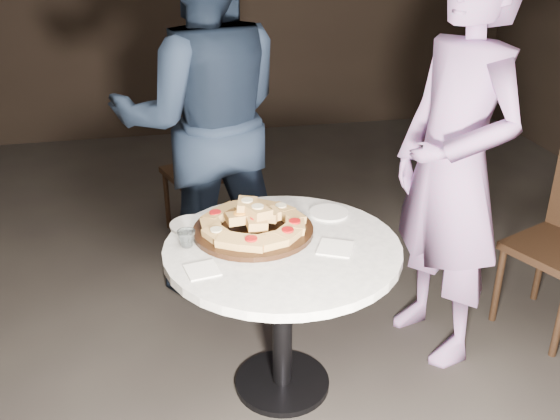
% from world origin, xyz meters
% --- Properties ---
extents(floor, '(7.00, 7.00, 0.00)m').
position_xyz_m(floor, '(0.00, 0.00, 0.00)').
color(floor, black).
rests_on(floor, ground).
extents(table, '(1.07, 1.07, 0.71)m').
position_xyz_m(table, '(0.07, -0.13, 0.58)').
color(table, black).
rests_on(table, ground).
extents(serving_board, '(0.51, 0.51, 0.02)m').
position_xyz_m(serving_board, '(-0.03, -0.00, 0.72)').
color(serving_board, black).
rests_on(serving_board, table).
extents(focaccia_pile, '(0.44, 0.44, 0.12)m').
position_xyz_m(focaccia_pile, '(-0.03, -0.00, 0.77)').
color(focaccia_pile, tan).
rests_on(focaccia_pile, serving_board).
extents(plate_left, '(0.19, 0.19, 0.01)m').
position_xyz_m(plate_left, '(-0.28, 0.11, 0.72)').
color(plate_left, white).
rests_on(plate_left, table).
extents(plate_right, '(0.22, 0.22, 0.01)m').
position_xyz_m(plate_right, '(0.32, 0.10, 0.72)').
color(plate_right, white).
rests_on(plate_right, table).
extents(water_glass, '(0.10, 0.10, 0.07)m').
position_xyz_m(water_glass, '(-0.31, -0.06, 0.75)').
color(water_glass, silver).
rests_on(water_glass, table).
extents(napkin_near, '(0.14, 0.14, 0.01)m').
position_xyz_m(napkin_near, '(-0.26, -0.27, 0.71)').
color(napkin_near, white).
rests_on(napkin_near, table).
extents(napkin_far, '(0.18, 0.18, 0.01)m').
position_xyz_m(napkin_far, '(0.26, -0.20, 0.72)').
color(napkin_far, white).
rests_on(napkin_far, table).
extents(chair_far, '(0.50, 0.51, 0.83)m').
position_xyz_m(chair_far, '(-0.12, 1.35, 0.48)').
color(chair_far, black).
rests_on(chair_far, ground).
extents(diner_navy, '(0.94, 0.74, 1.92)m').
position_xyz_m(diner_navy, '(-0.15, 0.79, 0.96)').
color(diner_navy, black).
rests_on(diner_navy, ground).
extents(diner_teal, '(0.58, 0.75, 1.81)m').
position_xyz_m(diner_teal, '(0.86, 0.04, 0.91)').
color(diner_teal, '#86669F').
rests_on(diner_teal, ground).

